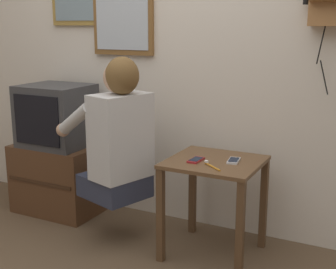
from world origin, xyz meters
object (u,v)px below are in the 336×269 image
object	(u,v)px
wall_mirror	(122,2)
toothbrush	(211,166)
cell_phone_held	(196,160)
person	(117,134)
cell_phone_spare	(234,161)
television	(56,116)

from	to	relation	value
wall_mirror	toothbrush	size ratio (longest dim) A/B	5.39
cell_phone_held	toothbrush	size ratio (longest dim) A/B	0.95
person	toothbrush	world-z (taller)	person
cell_phone_held	cell_phone_spare	world-z (taller)	same
television	cell_phone_held	world-z (taller)	television
toothbrush	cell_phone_spare	bearing A→B (deg)	11.43
wall_mirror	cell_phone_held	bearing A→B (deg)	-29.66
cell_phone_held	toothbrush	xyz separation A→B (m)	(0.12, -0.07, 0.00)
wall_mirror	cell_phone_spare	xyz separation A→B (m)	(0.94, -0.34, -0.91)
television	cell_phone_spare	distance (m)	1.37
cell_phone_held	cell_phone_spare	size ratio (longest dim) A/B	0.95
person	cell_phone_held	world-z (taller)	person
toothbrush	cell_phone_held	bearing A→B (deg)	99.10
person	toothbrush	size ratio (longest dim) A/B	6.61
person	television	distance (m)	0.70
person	toothbrush	xyz separation A→B (m)	(0.62, -0.01, -0.11)
person	television	size ratio (longest dim) A/B	1.88
television	toothbrush	xyz separation A→B (m)	(1.28, -0.24, -0.13)
person	cell_phone_spare	distance (m)	0.71
toothbrush	wall_mirror	bearing A→B (deg)	98.28
wall_mirror	toothbrush	xyz separation A→B (m)	(0.87, -0.49, -0.90)
wall_mirror	cell_phone_spare	size ratio (longest dim) A/B	5.40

